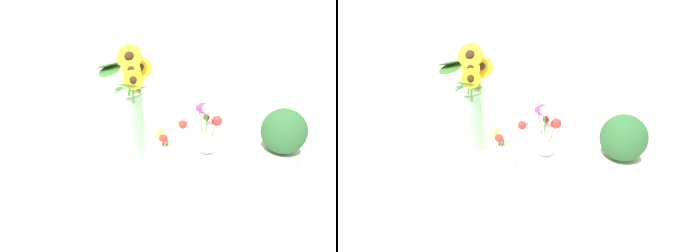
{
  "view_description": "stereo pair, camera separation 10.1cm",
  "coord_description": "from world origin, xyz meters",
  "views": [
    {
      "loc": [
        0.19,
        -0.89,
        0.77
      ],
      "look_at": [
        0.01,
        0.08,
        0.15
      ],
      "focal_mm": 35.0,
      "sensor_mm": 36.0,
      "label": 1
    },
    {
      "loc": [
        0.29,
        -0.87,
        0.77
      ],
      "look_at": [
        0.01,
        0.08,
        0.15
      ],
      "focal_mm": 35.0,
      "sensor_mm": 36.0,
      "label": 2
    }
  ],
  "objects": [
    {
      "name": "vase_bulb_right",
      "position": [
        0.15,
        0.13,
        0.11
      ],
      "size": [
        0.1,
        0.09,
        0.22
      ],
      "color": "white",
      "rests_on": "serving_tray"
    },
    {
      "name": "vase_small_center",
      "position": [
        0.03,
        0.01,
        0.08
      ],
      "size": [
        0.08,
        0.08,
        0.15
      ],
      "color": "white",
      "rests_on": "serving_tray"
    },
    {
      "name": "mason_jar_sunflowers",
      "position": [
        -0.13,
        0.1,
        0.18
      ],
      "size": [
        0.21,
        0.22,
        0.39
      ],
      "color": "#99CC9E",
      "rests_on": "serving_tray"
    },
    {
      "name": "ground_plane",
      "position": [
        0.0,
        0.0,
        0.0
      ],
      "size": [
        6.0,
        6.0,
        0.0
      ],
      "primitive_type": "plane",
      "color": "white"
    },
    {
      "name": "potted_plant",
      "position": [
        0.41,
        0.11,
        0.12
      ],
      "size": [
        0.16,
        0.16,
        0.24
      ],
      "color": "beige",
      "rests_on": "ground_plane"
    },
    {
      "name": "vase_small_back",
      "position": [
        0.05,
        0.16,
        0.08
      ],
      "size": [
        0.07,
        0.07,
        0.13
      ],
      "color": "white",
      "rests_on": "serving_tray"
    },
    {
      "name": "serving_tray",
      "position": [
        0.01,
        0.08,
        0.01
      ],
      "size": [
        0.53,
        0.53,
        0.02
      ],
      "color": "white",
      "rests_on": "ground_plane"
    }
  ]
}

